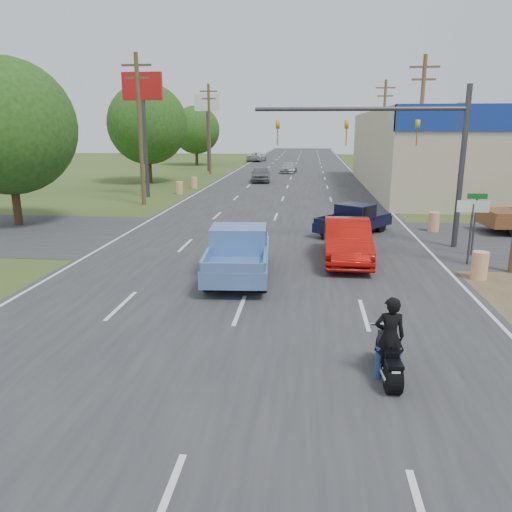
# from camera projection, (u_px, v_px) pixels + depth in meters

# --- Properties ---
(main_road) EXTENTS (15.00, 180.00, 0.02)m
(main_road) POSITION_uv_depth(u_px,v_px,m) (287.00, 187.00, 45.47)
(main_road) COLOR #2D2D30
(main_road) RESTS_ON ground
(cross_road) EXTENTS (120.00, 10.00, 0.02)m
(cross_road) POSITION_uv_depth(u_px,v_px,m) (268.00, 238.00, 24.28)
(cross_road) COLOR #2D2D30
(cross_road) RESTS_ON ground
(utility_pole_2) EXTENTS (2.00, 0.28, 10.00)m
(utility_pole_2) POSITION_uv_depth(u_px,v_px,m) (420.00, 126.00, 34.52)
(utility_pole_2) COLOR #4C3823
(utility_pole_2) RESTS_ON ground
(utility_pole_3) EXTENTS (2.00, 0.28, 10.00)m
(utility_pole_3) POSITION_uv_depth(u_px,v_px,m) (383.00, 127.00, 51.86)
(utility_pole_3) COLOR #4C3823
(utility_pole_3) RESTS_ON ground
(utility_pole_5) EXTENTS (2.00, 0.28, 10.00)m
(utility_pole_5) POSITION_uv_depth(u_px,v_px,m) (140.00, 126.00, 33.56)
(utility_pole_5) COLOR #4C3823
(utility_pole_5) RESTS_ON ground
(utility_pole_6) EXTENTS (2.00, 0.28, 10.00)m
(utility_pole_6) POSITION_uv_depth(u_px,v_px,m) (209.00, 127.00, 56.67)
(utility_pole_6) COLOR #4C3823
(utility_pole_6) RESTS_ON ground
(tree_0) EXTENTS (7.14, 7.14, 8.84)m
(tree_0) POSITION_uv_depth(u_px,v_px,m) (7.00, 127.00, 26.32)
(tree_0) COLOR #422D19
(tree_0) RESTS_ON ground
(tree_1) EXTENTS (7.56, 7.56, 9.36)m
(tree_1) POSITION_uv_depth(u_px,v_px,m) (147.00, 124.00, 47.38)
(tree_1) COLOR #422D19
(tree_1) RESTS_ON ground
(tree_2) EXTENTS (6.72, 6.72, 8.32)m
(tree_2) POSITION_uv_depth(u_px,v_px,m) (196.00, 130.00, 70.73)
(tree_2) COLOR #422D19
(tree_2) RESTS_ON ground
(tree_5) EXTENTS (7.98, 7.98, 9.88)m
(tree_5) POSITION_uv_depth(u_px,v_px,m) (460.00, 124.00, 93.94)
(tree_5) COLOR #422D19
(tree_5) RESTS_ON ground
(tree_6) EXTENTS (8.82, 8.82, 10.92)m
(tree_6) POSITION_uv_depth(u_px,v_px,m) (150.00, 121.00, 99.88)
(tree_6) COLOR #422D19
(tree_6) RESTS_ON ground
(barrel_0) EXTENTS (0.56, 0.56, 1.00)m
(barrel_0) POSITION_uv_depth(u_px,v_px,m) (480.00, 266.00, 17.57)
(barrel_0) COLOR orange
(barrel_0) RESTS_ON ground
(barrel_1) EXTENTS (0.56, 0.56, 1.00)m
(barrel_1) POSITION_uv_depth(u_px,v_px,m) (434.00, 222.00, 25.71)
(barrel_1) COLOR orange
(barrel_1) RESTS_ON ground
(barrel_2) EXTENTS (0.56, 0.56, 1.00)m
(barrel_2) POSITION_uv_depth(u_px,v_px,m) (180.00, 188.00, 40.43)
(barrel_2) COLOR orange
(barrel_2) RESTS_ON ground
(barrel_3) EXTENTS (0.56, 0.56, 1.00)m
(barrel_3) POSITION_uv_depth(u_px,v_px,m) (194.00, 183.00, 44.25)
(barrel_3) COLOR orange
(barrel_3) RESTS_ON ground
(pole_sign_left_near) EXTENTS (3.00, 0.35, 9.20)m
(pole_sign_left_near) POSITION_uv_depth(u_px,v_px,m) (143.00, 101.00, 37.05)
(pole_sign_left_near) COLOR #3F3F44
(pole_sign_left_near) RESTS_ON ground
(pole_sign_left_far) EXTENTS (3.00, 0.35, 9.20)m
(pole_sign_left_far) POSITION_uv_depth(u_px,v_px,m) (207.00, 111.00, 60.17)
(pole_sign_left_far) COLOR #3F3F44
(pole_sign_left_far) RESTS_ON ground
(lane_sign) EXTENTS (1.20, 0.08, 2.52)m
(lane_sign) POSITION_uv_depth(u_px,v_px,m) (472.00, 217.00, 19.12)
(lane_sign) COLOR #3F3F44
(lane_sign) RESTS_ON ground
(street_name_sign) EXTENTS (0.80, 0.08, 2.61)m
(street_name_sign) POSITION_uv_depth(u_px,v_px,m) (475.00, 218.00, 20.58)
(street_name_sign) COLOR #3F3F44
(street_name_sign) RESTS_ON ground
(signal_mast) EXTENTS (9.12, 0.40, 7.00)m
(signal_mast) POSITION_uv_depth(u_px,v_px,m) (401.00, 138.00, 21.53)
(signal_mast) COLOR #3F3F44
(signal_mast) RESTS_ON ground
(red_convertible) EXTENTS (1.82, 5.07, 1.66)m
(red_convertible) POSITION_uv_depth(u_px,v_px,m) (347.00, 241.00, 19.85)
(red_convertible) COLOR #AC0F07
(red_convertible) RESTS_ON ground
(motorcycle) EXTENTS (0.61, 1.98, 1.00)m
(motorcycle) POSITION_uv_depth(u_px,v_px,m) (388.00, 361.00, 10.50)
(motorcycle) COLOR black
(motorcycle) RESTS_ON ground
(rider) EXTENTS (0.66, 0.45, 1.75)m
(rider) POSITION_uv_depth(u_px,v_px,m) (389.00, 341.00, 10.43)
(rider) COLOR black
(rider) RESTS_ON ground
(blue_pickup) EXTENTS (2.49, 5.63, 1.82)m
(blue_pickup) POSITION_uv_depth(u_px,v_px,m) (239.00, 251.00, 17.90)
(blue_pickup) COLOR black
(blue_pickup) RESTS_ON ground
(navy_pickup) EXTENTS (4.17, 4.73, 1.52)m
(navy_pickup) POSITION_uv_depth(u_px,v_px,m) (355.00, 219.00, 25.05)
(navy_pickup) COLOR black
(navy_pickup) RESTS_ON ground
(distant_car_grey) EXTENTS (2.23, 4.66, 1.54)m
(distant_car_grey) POSITION_uv_depth(u_px,v_px,m) (261.00, 174.00, 49.46)
(distant_car_grey) COLOR slate
(distant_car_grey) RESTS_ON ground
(distant_car_silver) EXTENTS (2.07, 4.39, 1.24)m
(distant_car_silver) POSITION_uv_depth(u_px,v_px,m) (289.00, 168.00, 59.48)
(distant_car_silver) COLOR #AAABAF
(distant_car_silver) RESTS_ON ground
(distant_car_white) EXTENTS (3.03, 5.52, 1.46)m
(distant_car_white) POSITION_uv_depth(u_px,v_px,m) (257.00, 157.00, 80.15)
(distant_car_white) COLOR #B9B9B9
(distant_car_white) RESTS_ON ground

